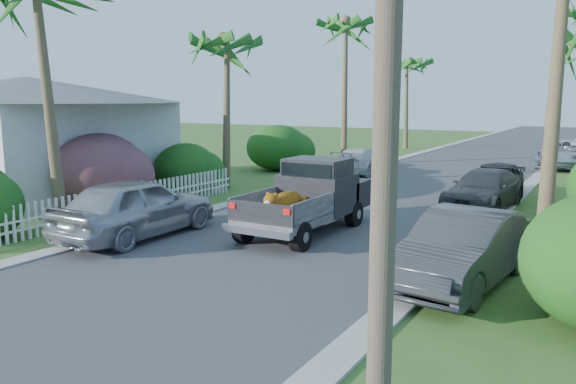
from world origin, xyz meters
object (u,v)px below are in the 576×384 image
Objects in this scene: parked_car_rd at (564,154)px; pickup_truck at (312,196)px; parked_car_rm at (484,190)px; palm_l_c at (346,22)px; utility_pole_b at (556,72)px; parked_car_ln at (137,208)px; palm_l_d at (408,62)px; parked_car_rn at (463,249)px; house_left at (29,140)px; parked_car_rf at (496,180)px; utility_pole_a at (389,8)px; parked_car_lf at (360,161)px; palm_l_b at (225,40)px.

pickup_truck is at bearing -100.45° from parked_car_rd.
parked_car_rm is 0.49× the size of palm_l_c.
parked_car_ln is at bearing -134.38° from utility_pole_b.
parked_car_rd is at bearing -31.89° from palm_l_d.
parked_car_rn is 0.85× the size of parked_car_rd.
parked_car_ln is at bearing -19.90° from house_left.
parked_car_rf is at bearing 67.16° from pickup_truck.
house_left is at bearing -128.88° from parked_car_rd.
parked_car_ln is 0.63× the size of palm_l_d.
utility_pole_a is (2.00, -17.16, 3.92)m from parked_car_rf.
parked_car_rd is 29.11m from utility_pole_a.
house_left is at bearing -115.02° from palm_l_c.
parked_car_ln is 0.54× the size of house_left.
palm_l_c is at bearing -152.90° from parked_car_rd.
parked_car_lf is 23.10m from utility_pole_a.
pickup_truck is 10.03m from palm_l_b.
utility_pole_a reaches higher than pickup_truck.
parked_car_lf is 0.60× the size of palm_l_b.
house_left is 1.00× the size of utility_pole_a.
parked_car_ln reaches higher than parked_car_rd.
pickup_truck is 0.57× the size of utility_pole_a.
parked_car_rn is 22.20m from palm_l_c.
palm_l_c is (-11.00, 17.91, 7.17)m from parked_car_rn.
palm_l_b is 0.96× the size of palm_l_d.
palm_l_c is at bearing 127.84° from parked_car_rn.
palm_l_d reaches higher than palm_l_b.
parked_car_rf is at bearing 148.18° from parked_car_lf.
parked_car_rf is at bearing -93.50° from parked_car_rd.
palm_l_c is (0.80, 10.00, 1.77)m from palm_l_b.
palm_l_d is 38.02m from utility_pole_a.
parked_car_lf is 9.33m from palm_l_b.
utility_pole_b is at bearing 142.81° from parked_car_lf.
palm_l_b is 18.77m from utility_pole_a.
parked_car_rn is 0.93× the size of parked_car_ln.
palm_l_b is at bearing -170.99° from parked_car_rm.
parked_car_rm is 11.57m from parked_car_ln.
parked_car_rn is at bearing -68.97° from palm_l_d.
utility_pole_a reaches higher than parked_car_lf.
parked_car_ln is 0.54× the size of utility_pole_a.
palm_l_c is (-2.40, 18.40, 7.08)m from parked_car_ln.
parked_car_rd reaches higher than parked_car_lf.
parked_car_rm is 0.61× the size of palm_l_b.
utility_pole_a is (0.60, -6.09, 3.85)m from parked_car_rn.
parked_car_rf is 11.77m from parked_car_rd.
parked_car_rm is at bearing -129.80° from parked_car_ln.
parked_car_rf reaches higher than parked_car_lf.
palm_l_c reaches higher than parked_car_ln.
parked_car_rd is at bearing -111.17° from parked_car_ln.
parked_car_rm is 15.24m from utility_pole_a.
parked_car_rm is at bearing -64.58° from palm_l_d.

